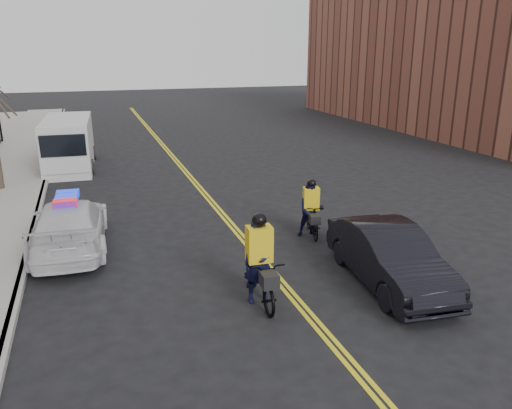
{
  "coord_description": "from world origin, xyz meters",
  "views": [
    {
      "loc": [
        -4.11,
        -11.35,
        5.48
      ],
      "look_at": [
        0.14,
        1.22,
        1.3
      ],
      "focal_mm": 35.0,
      "sensor_mm": 36.0,
      "label": 1
    }
  ],
  "objects": [
    {
      "name": "curb",
      "position": [
        -6.0,
        8.0,
        0.07
      ],
      "size": [
        0.2,
        60.0,
        0.15
      ],
      "primitive_type": "cube",
      "color": "gray",
      "rests_on": "ground"
    },
    {
      "name": "ground",
      "position": [
        0.0,
        0.0,
        0.0
      ],
      "size": [
        120.0,
        120.0,
        0.0
      ],
      "primitive_type": "plane",
      "color": "black",
      "rests_on": "ground"
    },
    {
      "name": "dark_sedan",
      "position": [
        2.44,
        -1.95,
        0.72
      ],
      "size": [
        1.9,
        4.46,
        1.43
      ],
      "primitive_type": "imported",
      "rotation": [
        0.0,
        0.0,
        -0.09
      ],
      "color": "black",
      "rests_on": "ground"
    },
    {
      "name": "cargo_van",
      "position": [
        -5.03,
        13.38,
        1.14
      ],
      "size": [
        2.37,
        5.67,
        2.33
      ],
      "rotation": [
        0.0,
        0.0,
        -0.05
      ],
      "color": "silver",
      "rests_on": "ground"
    },
    {
      "name": "center_line_right",
      "position": [
        0.08,
        8.0,
        0.01
      ],
      "size": [
        0.1,
        60.0,
        0.01
      ],
      "primitive_type": "cube",
      "color": "yellow",
      "rests_on": "ground"
    },
    {
      "name": "building_across",
      "position": [
        22.0,
        18.0,
        5.5
      ],
      "size": [
        12.0,
        30.0,
        11.0
      ],
      "primitive_type": "cube",
      "color": "brown",
      "rests_on": "ground"
    },
    {
      "name": "police_cruiser",
      "position": [
        -4.85,
        2.86,
        0.71
      ],
      "size": [
        2.23,
        4.97,
        1.57
      ],
      "rotation": [
        0.0,
        0.0,
        3.09
      ],
      "color": "silver",
      "rests_on": "ground"
    },
    {
      "name": "cyclist_far",
      "position": [
        2.02,
        1.62,
        0.7
      ],
      "size": [
        0.91,
        1.82,
        1.78
      ],
      "rotation": [
        0.0,
        0.0,
        -0.24
      ],
      "color": "black",
      "rests_on": "ground"
    },
    {
      "name": "cyclist_near",
      "position": [
        -0.8,
        -1.79,
        0.73
      ],
      "size": [
        0.85,
        2.17,
        2.1
      ],
      "rotation": [
        0.0,
        0.0,
        -0.05
      ],
      "color": "black",
      "rests_on": "ground"
    },
    {
      "name": "center_line_left",
      "position": [
        -0.08,
        8.0,
        0.01
      ],
      "size": [
        0.1,
        60.0,
        0.01
      ],
      "primitive_type": "cube",
      "color": "yellow",
      "rests_on": "ground"
    }
  ]
}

